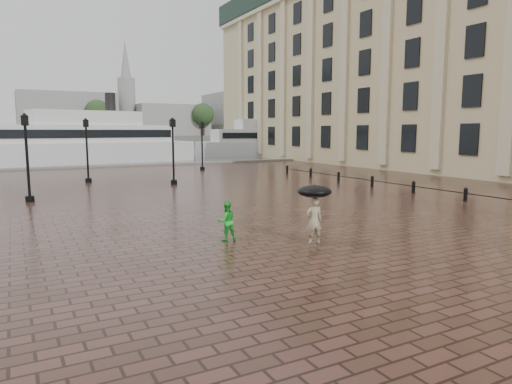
{
  "coord_description": "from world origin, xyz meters",
  "views": [
    {
      "loc": [
        -6.61,
        -16.07,
        3.63
      ],
      "look_at": [
        1.2,
        -1.38,
        1.4
      ],
      "focal_mm": 32.0,
      "sensor_mm": 36.0,
      "label": 1
    }
  ],
  "objects_px": {
    "street_lamps": "(94,150)",
    "ferry_far": "(272,141)",
    "child_pedestrian": "(227,221)",
    "ferry_near": "(87,142)",
    "adult_pedestrian": "(314,220)"
  },
  "relations": [
    {
      "from": "street_lamps",
      "to": "adult_pedestrian",
      "type": "bearing_deg",
      "value": -80.96
    },
    {
      "from": "child_pedestrian",
      "to": "ferry_far",
      "type": "xyz_separation_m",
      "value": [
        27.94,
        45.31,
        1.51
      ]
    },
    {
      "from": "child_pedestrian",
      "to": "street_lamps",
      "type": "bearing_deg",
      "value": -83.12
    },
    {
      "from": "street_lamps",
      "to": "ferry_far",
      "type": "distance_m",
      "value": 38.49
    },
    {
      "from": "ferry_near",
      "to": "ferry_far",
      "type": "bearing_deg",
      "value": -1.13
    },
    {
      "from": "street_lamps",
      "to": "adult_pedestrian",
      "type": "height_order",
      "value": "street_lamps"
    },
    {
      "from": "child_pedestrian",
      "to": "ferry_far",
      "type": "relative_size",
      "value": 0.06
    },
    {
      "from": "ferry_near",
      "to": "adult_pedestrian",
      "type": "bearing_deg",
      "value": -97.7
    },
    {
      "from": "street_lamps",
      "to": "ferry_far",
      "type": "height_order",
      "value": "ferry_far"
    },
    {
      "from": "street_lamps",
      "to": "adult_pedestrian",
      "type": "xyz_separation_m",
      "value": [
        3.46,
        -21.75,
        -1.57
      ]
    },
    {
      "from": "child_pedestrian",
      "to": "ferry_near",
      "type": "xyz_separation_m",
      "value": [
        1.36,
        41.64,
        1.76
      ]
    },
    {
      "from": "street_lamps",
      "to": "child_pedestrian",
      "type": "bearing_deg",
      "value": -86.82
    },
    {
      "from": "adult_pedestrian",
      "to": "ferry_far",
      "type": "height_order",
      "value": "ferry_far"
    },
    {
      "from": "street_lamps",
      "to": "ferry_near",
      "type": "distance_m",
      "value": 21.71
    },
    {
      "from": "street_lamps",
      "to": "ferry_near",
      "type": "relative_size",
      "value": 0.85
    }
  ]
}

